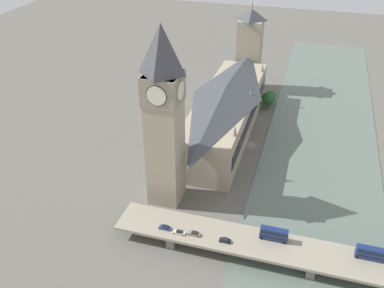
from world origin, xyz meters
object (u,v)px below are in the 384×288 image
car_northbound_mid (179,232)px  double_decker_bus_lead (373,253)px  victoria_tower (249,51)px  car_southbound_mid (225,240)px  car_northbound_tail (165,227)px  parliament_hall (227,109)px  double_decker_bus_mid (274,234)px  car_northbound_lead (194,233)px  clock_tower (164,115)px  road_bridge (313,256)px

car_northbound_mid → double_decker_bus_lead: bearing=-173.9°
victoria_tower → double_decker_bus_lead: bearing=115.9°
car_southbound_mid → car_northbound_tail: bearing=-0.2°
parliament_hall → car_southbound_mid: 90.28m
double_decker_bus_mid → car_northbound_tail: size_ratio=2.32×
car_northbound_mid → car_southbound_mid: (-17.24, -0.81, 0.08)m
car_northbound_mid → car_northbound_lead: bearing=-170.3°
double_decker_bus_mid → car_southbound_mid: bearing=20.4°
clock_tower → car_southbound_mid: (-31.64, 25.49, -33.80)m
car_northbound_lead → double_decker_bus_mid: bearing=-168.0°
road_bridge → double_decker_bus_mid: double_decker_bus_mid is taller
clock_tower → double_decker_bus_lead: bearing=167.0°
clock_tower → car_northbound_lead: size_ratio=17.43×
double_decker_bus_lead → car_northbound_mid: bearing=6.1°
road_bridge → double_decker_bus_lead: size_ratio=12.75×
road_bridge → car_northbound_tail: size_ratio=33.15×
road_bridge → car_southbound_mid: size_ratio=35.16×
car_southbound_mid → car_northbound_mid: bearing=2.7°
car_northbound_tail → clock_tower: bearing=-71.6°
clock_tower → road_bridge: clock_tower is taller
victoria_tower → clock_tower: bearing=84.6°
parliament_hall → car_northbound_lead: (-8.04, 87.60, -8.02)m
parliament_hall → car_southbound_mid: size_ratio=24.93×
victoria_tower → double_decker_bus_mid: 150.16m
double_decker_bus_mid → car_northbound_mid: (33.86, 6.98, -2.16)m
car_northbound_mid → car_southbound_mid: 17.26m
car_northbound_tail → car_southbound_mid: car_northbound_tail is taller
road_bridge → car_northbound_tail: car_northbound_tail is taller
parliament_hall → double_decker_bus_mid: parliament_hall is taller
road_bridge → parliament_hall: bearing=-59.1°
double_decker_bus_mid → car_northbound_mid: bearing=11.7°
clock_tower → car_southbound_mid: clock_tower is taller
car_northbound_lead → car_southbound_mid: size_ratio=1.05×
clock_tower → car_northbound_tail: bearing=108.4°
double_decker_bus_mid → car_northbound_lead: bearing=12.0°
car_northbound_lead → car_northbound_tail: size_ratio=0.99×
parliament_hall → victoria_tower: victoria_tower is taller
car_northbound_lead → car_northbound_tail: car_northbound_tail is taller
parliament_hall → car_northbound_mid: (-2.45, 88.55, -8.08)m
road_bridge → car_northbound_mid: car_northbound_mid is taller
double_decker_bus_lead → car_northbound_mid: (67.68, 7.28, -2.02)m
double_decker_bus_lead → double_decker_bus_mid: bearing=0.5°
clock_tower → double_decker_bus_lead: clock_tower is taller
road_bridge → double_decker_bus_mid: 15.16m
clock_tower → victoria_tower: (-11.89, -125.34, -14.34)m
parliament_hall → car_northbound_tail: bearing=87.7°
double_decker_bus_mid → car_northbound_mid: double_decker_bus_mid is taller
parliament_hall → victoria_tower: (0.05, -63.08, 11.47)m
road_bridge → car_northbound_lead: bearing=4.0°
road_bridge → car_southbound_mid: 31.15m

